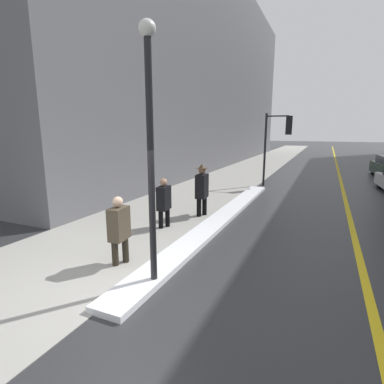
{
  "coord_description": "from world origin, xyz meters",
  "views": [
    {
      "loc": [
        3.12,
        -3.87,
        2.84
      ],
      "look_at": [
        -0.4,
        4.0,
        1.05
      ],
      "focal_mm": 28.0,
      "sensor_mm": 36.0,
      "label": 1
    }
  ],
  "objects_px": {
    "pedestrian_nearside": "(119,227)",
    "pedestrian_trailing": "(164,201)",
    "traffic_light_near": "(280,134)",
    "pedestrian_in_fedora": "(202,188)",
    "lamp_post": "(150,135)"
  },
  "relations": [
    {
      "from": "pedestrian_nearside",
      "to": "pedestrian_trailing",
      "type": "relative_size",
      "value": 1.01
    },
    {
      "from": "traffic_light_near",
      "to": "pedestrian_in_fedora",
      "type": "height_order",
      "value": "traffic_light_near"
    },
    {
      "from": "traffic_light_near",
      "to": "pedestrian_trailing",
      "type": "distance_m",
      "value": 8.66
    },
    {
      "from": "lamp_post",
      "to": "pedestrian_in_fedora",
      "type": "relative_size",
      "value": 2.58
    },
    {
      "from": "lamp_post",
      "to": "pedestrian_nearside",
      "type": "relative_size",
      "value": 3.05
    },
    {
      "from": "traffic_light_near",
      "to": "pedestrian_nearside",
      "type": "distance_m",
      "value": 11.04
    },
    {
      "from": "lamp_post",
      "to": "pedestrian_nearside",
      "type": "bearing_deg",
      "value": 157.45
    },
    {
      "from": "lamp_post",
      "to": "pedestrian_nearside",
      "type": "distance_m",
      "value": 2.27
    },
    {
      "from": "pedestrian_trailing",
      "to": "pedestrian_in_fedora",
      "type": "distance_m",
      "value": 1.71
    },
    {
      "from": "traffic_light_near",
      "to": "pedestrian_trailing",
      "type": "xyz_separation_m",
      "value": [
        -2.02,
        -8.22,
        -1.83
      ]
    },
    {
      "from": "lamp_post",
      "to": "traffic_light_near",
      "type": "relative_size",
      "value": 1.24
    },
    {
      "from": "pedestrian_in_fedora",
      "to": "traffic_light_near",
      "type": "bearing_deg",
      "value": 162.14
    },
    {
      "from": "lamp_post",
      "to": "pedestrian_trailing",
      "type": "bearing_deg",
      "value": 116.02
    },
    {
      "from": "lamp_post",
      "to": "pedestrian_nearside",
      "type": "xyz_separation_m",
      "value": [
        -1.12,
        0.46,
        -1.92
      ]
    },
    {
      "from": "pedestrian_trailing",
      "to": "pedestrian_in_fedora",
      "type": "relative_size",
      "value": 0.84
    }
  ]
}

